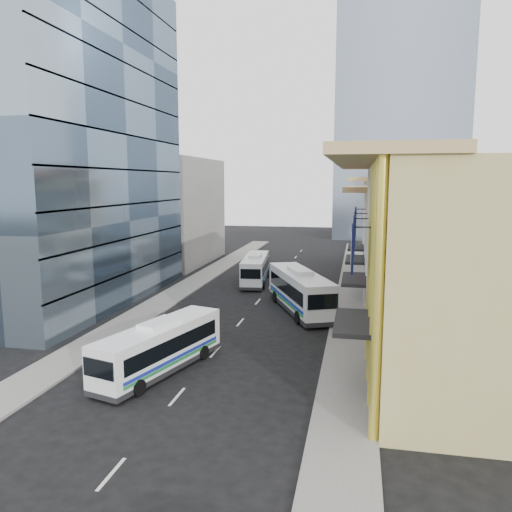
% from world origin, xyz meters
% --- Properties ---
extents(ground, '(200.00, 200.00, 0.00)m').
position_xyz_m(ground, '(0.00, 0.00, 0.00)').
color(ground, black).
rests_on(ground, ground).
extents(sidewalk_right, '(3.00, 90.00, 0.15)m').
position_xyz_m(sidewalk_right, '(8.50, 22.00, 0.07)').
color(sidewalk_right, slate).
rests_on(sidewalk_right, ground).
extents(sidewalk_left, '(3.00, 90.00, 0.15)m').
position_xyz_m(sidewalk_left, '(-8.50, 22.00, 0.07)').
color(sidewalk_left, slate).
rests_on(sidewalk_left, ground).
extents(shophouse_tan, '(8.00, 14.00, 12.00)m').
position_xyz_m(shophouse_tan, '(14.00, 5.00, 6.00)').
color(shophouse_tan, tan).
rests_on(shophouse_tan, ground).
extents(shophouse_red, '(8.00, 10.00, 12.00)m').
position_xyz_m(shophouse_red, '(14.00, 17.00, 6.00)').
color(shophouse_red, maroon).
rests_on(shophouse_red, ground).
extents(shophouse_cream_near, '(8.00, 9.00, 10.00)m').
position_xyz_m(shophouse_cream_near, '(14.00, 26.50, 5.00)').
color(shophouse_cream_near, white).
rests_on(shophouse_cream_near, ground).
extents(shophouse_cream_mid, '(8.00, 9.00, 10.00)m').
position_xyz_m(shophouse_cream_mid, '(14.00, 35.50, 5.00)').
color(shophouse_cream_mid, white).
rests_on(shophouse_cream_mid, ground).
extents(shophouse_cream_far, '(8.00, 12.00, 11.00)m').
position_xyz_m(shophouse_cream_far, '(14.00, 46.00, 5.50)').
color(shophouse_cream_far, white).
rests_on(shophouse_cream_far, ground).
extents(office_tower, '(12.00, 26.00, 30.00)m').
position_xyz_m(office_tower, '(-17.00, 19.00, 15.00)').
color(office_tower, '#3C4E60').
rests_on(office_tower, ground).
extents(office_block_far, '(10.00, 18.00, 14.00)m').
position_xyz_m(office_block_far, '(-16.00, 42.00, 7.00)').
color(office_block_far, gray).
rests_on(office_block_far, ground).
extents(bus_left_near, '(4.81, 9.91, 3.10)m').
position_xyz_m(bus_left_near, '(-2.15, 4.04, 1.55)').
color(bus_left_near, white).
rests_on(bus_left_near, ground).
extents(bus_left_far, '(3.41, 10.20, 3.21)m').
position_xyz_m(bus_left_far, '(-2.00, 30.53, 1.60)').
color(bus_left_far, silver).
rests_on(bus_left_far, ground).
extents(bus_right, '(7.08, 11.64, 3.70)m').
position_xyz_m(bus_right, '(4.20, 19.40, 1.85)').
color(bus_right, silver).
rests_on(bus_right, ground).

